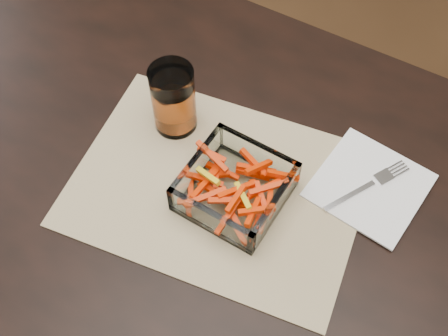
{
  "coord_description": "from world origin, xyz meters",
  "views": [
    {
      "loc": [
        0.18,
        -0.34,
        1.52
      ],
      "look_at": [
        -0.06,
        0.06,
        0.78
      ],
      "focal_mm": 45.0,
      "sensor_mm": 36.0,
      "label": 1
    }
  ],
  "objects": [
    {
      "name": "fork",
      "position": [
        0.15,
        0.16,
        0.76
      ],
      "size": [
        0.09,
        0.15,
        0.0
      ],
      "rotation": [
        0.0,
        0.0,
        -0.51
      ],
      "color": "silver",
      "rests_on": "napkin"
    },
    {
      "name": "placemat",
      "position": [
        -0.06,
        0.04,
        0.75
      ],
      "size": [
        0.49,
        0.39,
        0.0
      ],
      "primitive_type": "cube",
      "rotation": [
        0.0,
        0.0,
        0.15
      ],
      "color": "tan",
      "rests_on": "dining_table"
    },
    {
      "name": "glass_bowl",
      "position": [
        -0.03,
        0.04,
        0.78
      ],
      "size": [
        0.15,
        0.15,
        0.06
      ],
      "rotation": [
        0.0,
        0.0,
        -0.03
      ],
      "color": "white",
      "rests_on": "placemat"
    },
    {
      "name": "tumbler",
      "position": [
        -0.18,
        0.12,
        0.81
      ],
      "size": [
        0.07,
        0.07,
        0.13
      ],
      "color": "white",
      "rests_on": "placemat"
    },
    {
      "name": "napkin",
      "position": [
        0.15,
        0.16,
        0.76
      ],
      "size": [
        0.18,
        0.18,
        0.0
      ],
      "primitive_type": "cube",
      "rotation": [
        0.0,
        0.0,
        -0.11
      ],
      "color": "white",
      "rests_on": "placemat"
    },
    {
      "name": "dining_table",
      "position": [
        0.0,
        0.0,
        0.66
      ],
      "size": [
        1.6,
        0.9,
        0.75
      ],
      "color": "black",
      "rests_on": "ground"
    }
  ]
}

